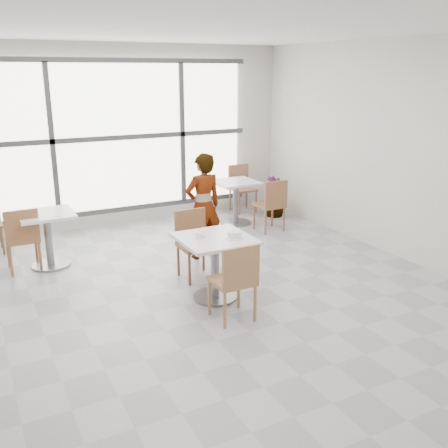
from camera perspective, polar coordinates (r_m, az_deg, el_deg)
name	(u,v)px	position (r m, az deg, el deg)	size (l,w,h in m)	color
floor	(212,299)	(6.01, -1.33, -8.42)	(7.00, 7.00, 0.00)	#9E9EA5
ceiling	(210,25)	(5.45, -1.56, 21.42)	(7.00, 7.00, 0.00)	white
wall_back	(119,137)	(8.78, -11.65, 9.54)	(6.00, 6.00, 0.00)	silver
wall_right	(412,153)	(7.35, 20.29, 7.48)	(7.00, 7.00, 0.00)	silver
window	(120,137)	(8.72, -11.53, 9.50)	(4.60, 0.07, 2.52)	white
main_table	(215,256)	(5.84, -1.02, -3.61)	(0.80, 0.80, 0.75)	white
chair_near	(236,277)	(5.32, 1.33, -6.01)	(0.42, 0.42, 0.87)	#A47548
chair_far	(194,239)	(6.50, -3.41, -1.69)	(0.42, 0.42, 0.87)	brown
oatmeal_bowl	(234,234)	(5.73, 1.19, -1.16)	(0.21, 0.21, 0.09)	white
coffee_cup	(199,235)	(5.74, -2.83, -1.28)	(0.16, 0.13, 0.07)	white
person	(203,206)	(7.09, -2.34, 1.99)	(0.54, 0.36, 1.49)	black
bg_table_left	(48,232)	(7.22, -19.15, -0.84)	(0.70, 0.70, 0.75)	white
bg_table_right	(236,196)	(8.77, 1.32, 3.13)	(0.70, 0.70, 0.75)	silver
bg_chair_left_near	(22,236)	(7.12, -21.68, -1.23)	(0.42, 0.42, 0.87)	#966037
bg_chair_right_near	(272,202)	(8.34, 5.41, 2.44)	(0.42, 0.42, 0.87)	brown
bg_chair_right_far	(241,185)	(9.60, 1.92, 4.41)	(0.42, 0.42, 0.87)	#9E644D
plant_right	(275,197)	(9.29, 5.71, 3.06)	(0.41, 0.41, 0.73)	#447234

